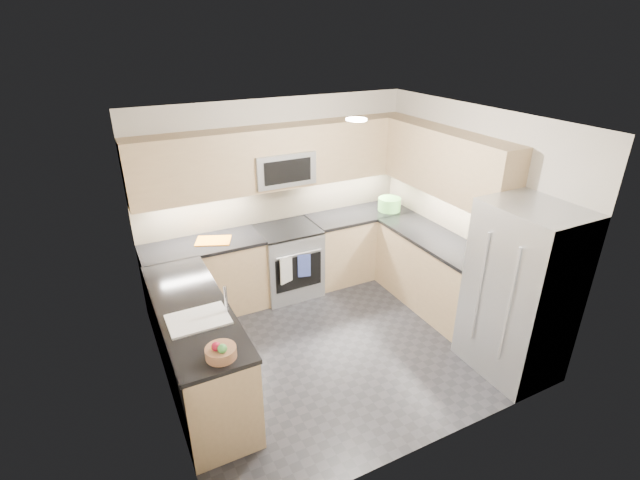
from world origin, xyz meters
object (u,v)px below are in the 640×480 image
(microwave, at_px, (281,167))
(refrigerator, at_px, (520,292))
(fruit_basket, at_px, (221,352))
(utensil_bowl, at_px, (389,204))
(cutting_board, at_px, (213,241))
(gas_range, at_px, (288,261))

(microwave, xyz_separation_m, refrigerator, (1.45, -2.55, -0.80))
(microwave, bearing_deg, refrigerator, -60.38)
(refrigerator, bearing_deg, fruit_basket, 173.59)
(refrigerator, bearing_deg, microwave, 119.62)
(utensil_bowl, xyz_separation_m, cutting_board, (-2.45, 0.11, -0.08))
(refrigerator, height_order, utensil_bowl, refrigerator)
(microwave, bearing_deg, utensil_bowl, -7.84)
(microwave, bearing_deg, cutting_board, -174.04)
(refrigerator, distance_m, fruit_basket, 2.93)
(refrigerator, bearing_deg, gas_range, 120.88)
(gas_range, distance_m, refrigerator, 2.86)
(fruit_basket, bearing_deg, cutting_board, 76.51)
(utensil_bowl, relative_size, cutting_board, 0.77)
(refrigerator, height_order, fruit_basket, refrigerator)
(microwave, relative_size, utensil_bowl, 2.44)
(microwave, distance_m, utensil_bowl, 1.66)
(microwave, height_order, refrigerator, microwave)
(fruit_basket, bearing_deg, refrigerator, -6.41)
(microwave, xyz_separation_m, cutting_board, (-0.95, -0.10, -0.75))
(refrigerator, bearing_deg, utensil_bowl, 88.60)
(cutting_board, bearing_deg, microwave, 5.96)
(refrigerator, bearing_deg, cutting_board, 134.36)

